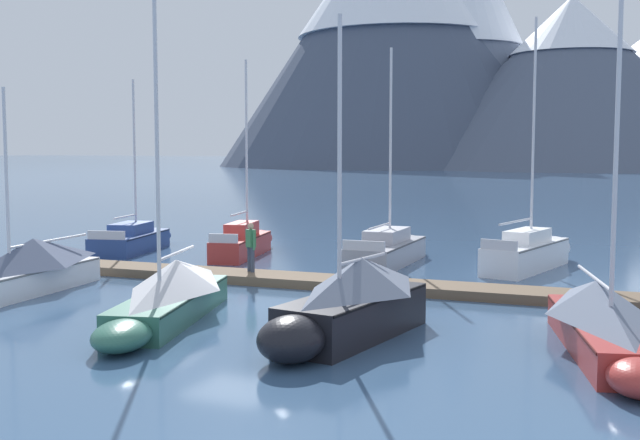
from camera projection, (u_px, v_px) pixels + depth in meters
ground_plane at (234, 306)px, 22.95m from camera, size 700.00×700.00×0.00m
mountain_west_summit at (400, 18)px, 199.12m from camera, size 90.47×90.47×69.14m
mountain_central_massif at (457, 29)px, 194.02m from camera, size 56.57×56.57×62.51m
mountain_shoulder_ridge at (570, 80)px, 177.44m from camera, size 76.37×76.37×38.18m
dock at (295, 280)px, 26.56m from camera, size 23.15×3.17×0.30m
sailboat_nearest_berth at (135, 239)px, 35.42m from camera, size 3.10×6.29×7.56m
sailboat_second_berth at (24, 269)px, 24.69m from camera, size 2.29×7.26×6.36m
sailboat_mid_dock_port at (245, 241)px, 33.88m from camera, size 2.67×6.47×8.26m
sailboat_mid_dock_starboard at (169, 293)px, 20.91m from camera, size 3.51×7.47×9.13m
sailboat_far_berth at (390, 248)px, 31.58m from camera, size 2.07×6.94×8.43m
sailboat_outer_slip at (349, 303)px, 18.82m from camera, size 2.33×6.06×7.56m
sailboat_end_of_dock at (532, 251)px, 30.13m from camera, size 2.59×6.79×9.36m
sailboat_last_slip at (602, 320)px, 17.60m from camera, size 3.36×7.06×7.92m
person_on_dock at (251, 244)px, 27.30m from camera, size 0.50×0.40×1.69m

